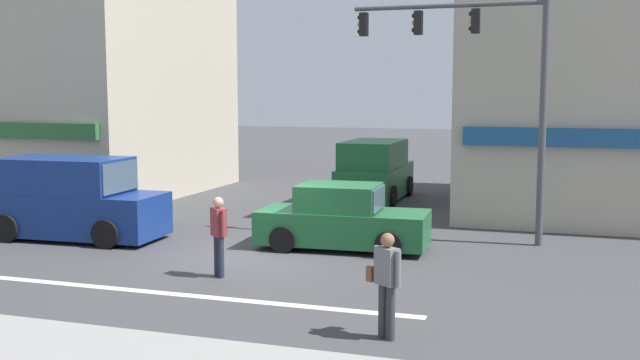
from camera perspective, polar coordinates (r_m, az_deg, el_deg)
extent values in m
plane|color=#3D3D3F|center=(17.51, -4.56, -5.85)|extent=(120.00, 120.00, 0.00)
cube|color=silver|center=(14.44, -9.98, -8.65)|extent=(9.00, 0.24, 0.01)
cube|color=#B7AD99|center=(31.01, -20.77, 6.67)|extent=(12.63, 9.41, 7.99)
cylinder|color=brown|center=(25.51, -18.78, 7.78)|extent=(0.22, 0.22, 8.85)
cylinder|color=#47474C|center=(19.13, 16.61, 4.34)|extent=(0.18, 0.18, 6.20)
cylinder|color=#47474C|center=(19.48, 9.65, 12.96)|extent=(4.80, 0.20, 0.12)
cube|color=black|center=(19.34, 11.78, 11.77)|extent=(0.20, 0.24, 0.60)
sphere|color=black|center=(19.37, 11.43, 12.30)|extent=(0.12, 0.12, 0.12)
sphere|color=orange|center=(19.35, 11.42, 11.77)|extent=(0.12, 0.12, 0.12)
sphere|color=black|center=(19.34, 11.41, 11.24)|extent=(0.12, 0.12, 0.12)
cube|color=black|center=(19.58, 7.51, 11.79)|extent=(0.20, 0.24, 0.60)
sphere|color=black|center=(19.62, 7.16, 12.31)|extent=(0.12, 0.12, 0.12)
sphere|color=orange|center=(19.60, 7.16, 11.79)|extent=(0.12, 0.12, 0.12)
sphere|color=black|center=(19.59, 7.15, 11.26)|extent=(0.12, 0.12, 0.12)
cube|color=black|center=(19.92, 3.36, 11.75)|extent=(0.20, 0.24, 0.60)
sphere|color=black|center=(19.97, 3.02, 12.26)|extent=(0.12, 0.12, 0.12)
sphere|color=orange|center=(19.95, 3.02, 11.74)|extent=(0.12, 0.12, 0.12)
sphere|color=black|center=(19.94, 3.02, 11.23)|extent=(0.12, 0.12, 0.12)
cube|color=#1E6033|center=(18.25, 1.76, -3.58)|extent=(4.18, 1.91, 0.80)
cube|color=#1E6033|center=(18.16, 1.47, -1.33)|extent=(1.98, 1.66, 0.64)
cube|color=#475666|center=(17.96, 4.47, -1.44)|extent=(0.13, 1.44, 0.54)
cylinder|color=black|center=(18.87, 6.13, -3.95)|extent=(0.65, 0.21, 0.64)
cylinder|color=black|center=(17.23, 5.23, -4.98)|extent=(0.65, 0.21, 0.64)
cylinder|color=black|center=(19.42, -1.31, -3.61)|extent=(0.65, 0.21, 0.64)
cylinder|color=black|center=(17.83, -2.87, -4.55)|extent=(0.65, 0.21, 0.64)
cube|color=#1E6033|center=(26.42, 4.24, -0.10)|extent=(1.87, 4.61, 1.10)
cube|color=#1E6033|center=(26.03, 4.11, 2.01)|extent=(1.82, 3.21, 0.90)
cube|color=#475666|center=(27.60, 4.91, 2.27)|extent=(1.66, 0.07, 0.76)
cylinder|color=black|center=(28.05, 3.10, -0.31)|extent=(0.20, 0.72, 0.72)
cylinder|color=black|center=(27.65, 6.79, -0.46)|extent=(0.20, 0.72, 0.72)
cylinder|color=black|center=(25.33, 1.46, -1.07)|extent=(0.20, 0.72, 0.72)
cylinder|color=black|center=(24.88, 5.53, -1.25)|extent=(0.20, 0.72, 0.72)
cube|color=navy|center=(20.46, -18.09, -2.44)|extent=(4.68, 2.04, 1.10)
cube|color=navy|center=(20.50, -18.89, 0.37)|extent=(3.27, 1.94, 0.90)
cube|color=#475666|center=(19.63, -14.99, 0.23)|extent=(0.13, 1.66, 0.76)
cylinder|color=black|center=(20.55, -13.32, -3.10)|extent=(0.73, 0.23, 0.72)
cylinder|color=black|center=(18.99, -16.01, -3.99)|extent=(0.73, 0.23, 0.72)
cylinder|color=black|center=(22.06, -19.82, -2.65)|extent=(0.73, 0.23, 0.72)
cylinder|color=black|center=(20.61, -22.79, -3.42)|extent=(0.73, 0.23, 0.72)
cylinder|color=#333338|center=(11.73, 5.41, -10.06)|extent=(0.14, 0.14, 0.86)
cylinder|color=#333338|center=(11.86, 4.80, -9.87)|extent=(0.14, 0.14, 0.86)
cube|color=slate|center=(11.61, 5.14, -6.56)|extent=(0.42, 0.38, 0.58)
sphere|color=brown|center=(11.52, 5.16, -4.58)|extent=(0.22, 0.22, 0.22)
cylinder|color=slate|center=(11.44, 5.97, -6.77)|extent=(0.09, 0.09, 0.56)
cylinder|color=slate|center=(11.78, 4.34, -6.36)|extent=(0.09, 0.09, 0.56)
cube|color=brown|center=(11.90, 4.21, -7.08)|extent=(0.26, 0.30, 0.24)
cylinder|color=#232838|center=(15.58, -7.57, -5.85)|extent=(0.14, 0.14, 0.86)
cylinder|color=#232838|center=(15.74, -7.83, -5.73)|extent=(0.14, 0.14, 0.86)
cube|color=maroon|center=(15.52, -7.74, -3.20)|extent=(0.42, 0.40, 0.58)
sphere|color=tan|center=(15.45, -7.77, -1.70)|extent=(0.22, 0.22, 0.22)
cylinder|color=maroon|center=(15.30, -7.39, -3.33)|extent=(0.09, 0.09, 0.56)
cylinder|color=maroon|center=(15.74, -8.08, -3.06)|extent=(0.09, 0.09, 0.56)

